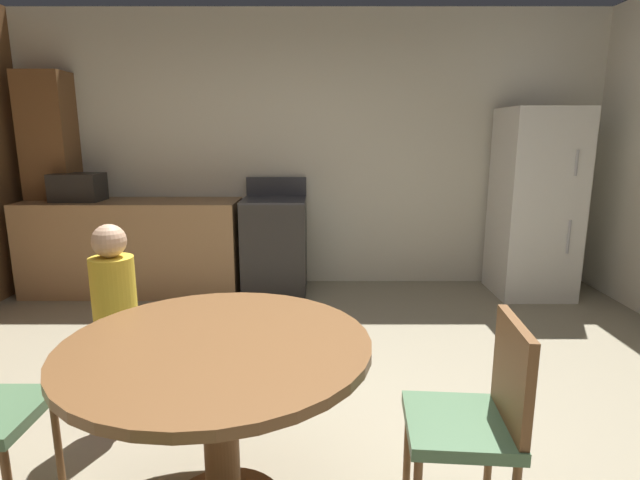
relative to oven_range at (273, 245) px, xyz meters
The scene contains 10 objects.
ground_plane 2.75m from the oven_range, 82.86° to the right, with size 14.00×14.00×0.00m, color gray.
wall_back 1.02m from the oven_range, 49.61° to the left, with size 6.06×0.12×2.70m, color silver.
kitchen_counter 1.37m from the oven_range, behind, with size 2.04×0.60×0.90m, color #9E754C.
pantry_column 2.25m from the oven_range, behind, with size 0.44×0.36×2.10m, color brown.
oven_range is the anchor object (origin of this frame).
refrigerator 2.50m from the oven_range, ahead, with size 0.68×0.68×1.76m.
microwave 1.94m from the oven_range, behind, with size 0.44×0.32×0.26m, color black.
dining_table 2.95m from the oven_range, 89.15° to the right, with size 1.18×1.18×0.76m.
chair_east 3.19m from the oven_range, 71.12° to the right, with size 0.43×0.43×0.87m.
person_child 2.36m from the oven_range, 105.24° to the right, with size 0.31×0.31×1.09m.
Camera 1 is at (0.10, -2.02, 1.54)m, focal length 27.96 mm.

